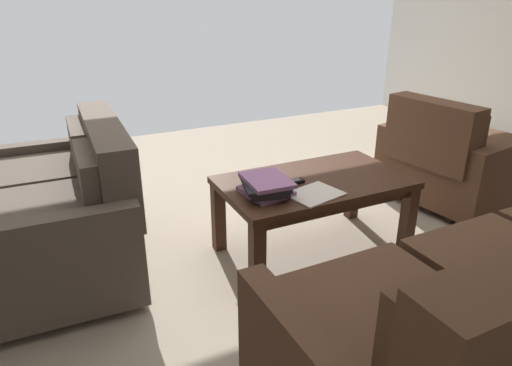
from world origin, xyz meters
The scene contains 7 objects.
ground_plane centered at (0.00, 0.00, 0.00)m, with size 5.95×5.18×0.01m, color tan.
loveseat_near centered at (1.38, -0.21, 0.36)m, with size 0.87×1.28×0.83m.
coffee_table centered at (0.02, 0.26, 0.40)m, with size 1.09×0.63×0.48m.
armchair_side centered at (-1.28, 0.08, 0.34)m, with size 0.94×0.97×0.81m.
book_stack centered at (0.37, 0.33, 0.53)m, with size 0.30×0.34×0.10m.
tv_remote centered at (0.18, 0.27, 0.49)m, with size 0.16×0.05×0.02m.
loose_magazine centered at (0.14, 0.44, 0.48)m, with size 0.22×0.28×0.01m, color silver.
Camera 1 is at (1.40, 2.34, 1.50)m, focal length 32.51 mm.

